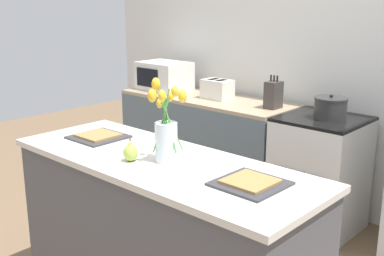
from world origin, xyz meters
name	(u,v)px	position (x,y,z in m)	size (l,w,h in m)	color
back_wall	(340,52)	(0.00, 2.00, 1.35)	(5.20, 0.08, 2.70)	silver
kitchen_island	(161,240)	(0.00, 0.00, 0.47)	(1.80, 0.66, 0.94)	#4C4C51
back_counter	(206,144)	(-1.06, 1.60, 0.45)	(1.68, 0.60, 0.90)	slate
stove_range	(319,174)	(0.10, 1.60, 0.45)	(0.60, 0.61, 0.90)	silver
flower_vase	(166,133)	(0.05, 0.00, 1.10)	(0.18, 0.16, 0.44)	silver
pear_figurine	(130,152)	(-0.09, -0.12, 0.99)	(0.08, 0.08, 0.13)	#9EBC47
plate_setting_left	(98,136)	(-0.56, 0.03, 0.95)	(0.30, 0.30, 0.02)	#333338
plate_setting_right	(250,183)	(0.56, 0.03, 0.95)	(0.30, 0.30, 0.02)	#333338
toaster	(217,89)	(-0.94, 1.61, 0.98)	(0.28, 0.18, 0.17)	silver
cooking_pot	(330,108)	(0.15, 1.60, 0.98)	(0.24, 0.24, 0.18)	#2D2D2D
microwave	(164,76)	(-1.61, 1.60, 1.03)	(0.48, 0.37, 0.27)	white
knife_block	(273,95)	(-0.36, 1.61, 1.01)	(0.10, 0.14, 0.27)	#3D3833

